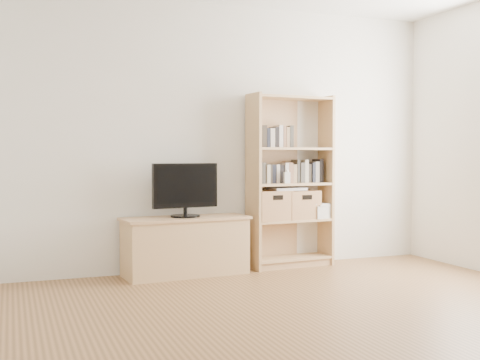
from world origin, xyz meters
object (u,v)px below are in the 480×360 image
baby_monitor (287,178)px  basket_right (300,204)px  television (185,190)px  laptop (287,189)px  tv_stand (185,247)px  bookshelf (290,181)px  basket_left (270,205)px

baby_monitor → basket_right: 0.35m
television → laptop: 1.07m
tv_stand → basket_right: (1.22, 0.06, 0.36)m
baby_monitor → bookshelf: bearing=52.3°
basket_left → basket_right: 0.34m
bookshelf → basket_left: size_ratio=4.86×
television → tv_stand: bearing=-8.0°
television → laptop: (1.07, 0.05, -0.01)m
baby_monitor → basket_right: (0.19, 0.11, -0.28)m
tv_stand → bookshelf: (1.11, 0.06, 0.60)m
bookshelf → basket_right: 0.26m
tv_stand → bookshelf: size_ratio=0.66×
baby_monitor → basket_left: (-0.14, 0.08, -0.27)m
television → basket_right: size_ratio=1.85×
television → baby_monitor: bearing=-10.4°
basket_right → baby_monitor: bearing=-156.3°
basket_left → laptop: bearing=-3.3°
tv_stand → baby_monitor: bearing=-7.5°
tv_stand → television: size_ratio=1.78×
basket_right → basket_left: bearing=179.4°
basket_left → tv_stand: bearing=176.0°
tv_stand → basket_left: 0.96m
tv_stand → basket_left: basket_left is taller
television → basket_right: television is taller
television → laptop: bearing=-5.4°
bookshelf → basket_right: bearing=-2.6°
basket_left → basket_right: basket_left is taller
basket_right → tv_stand: bearing=178.0°
bookshelf → television: (-1.11, -0.06, -0.07)m
tv_stand → basket_left: bearing=-2.7°
tv_stand → basket_left: size_ratio=3.20×
tv_stand → laptop: laptop is taller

